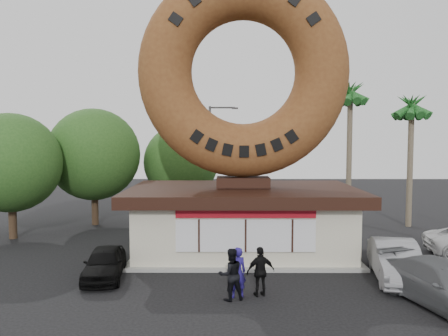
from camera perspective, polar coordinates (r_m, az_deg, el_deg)
ground at (r=16.57m, az=3.30°, el=-16.32°), size 90.00×90.00×0.00m
donut_shop at (r=21.88m, az=2.48°, el=-6.50°), size 11.20×7.20×3.80m
giant_donut at (r=21.76m, az=2.53°, el=12.40°), size 10.26×2.62×10.26m
tree_west at (r=29.82m, az=-16.63°, el=1.70°), size 6.00×6.00×7.65m
tree_mid at (r=30.73m, az=-5.64°, el=0.75°), size 5.20×5.20×6.63m
tree_far at (r=27.40m, az=-26.09°, el=0.62°), size 5.60×5.60×7.14m
palm_near at (r=30.79m, az=16.17°, el=8.80°), size 2.60×2.60×9.75m
palm_far at (r=30.47m, az=23.31°, el=6.93°), size 2.60×2.60×8.75m
street_lamp at (r=31.56m, az=-1.58°, el=1.69°), size 2.11×0.20×8.00m
person_left at (r=16.12m, az=1.74°, el=-13.46°), size 0.76×0.61×1.83m
person_center at (r=15.85m, az=0.89°, el=-13.71°), size 1.08×0.96×1.86m
person_right at (r=16.30m, az=4.81°, el=-13.32°), size 1.14×0.70×1.81m
car_black at (r=18.88m, az=-15.33°, el=-11.87°), size 1.92×3.87×1.27m
car_silver at (r=19.34m, az=21.54°, el=-11.19°), size 2.47×4.93×1.55m
car_grey at (r=17.02m, az=27.02°, el=-13.52°), size 3.56×5.60×1.51m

